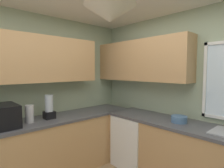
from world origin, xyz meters
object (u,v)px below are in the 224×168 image
object	(u,v)px
microwave	(1,116)
blender_appliance	(49,108)
kettle	(30,114)
bowl	(179,119)
dishwasher	(135,140)

from	to	relation	value
microwave	blender_appliance	distance (m)	0.63
kettle	bowl	xyz separation A→B (m)	(1.41, 1.54, -0.08)
dishwasher	blender_appliance	bearing A→B (deg)	-118.39
dishwasher	kettle	distance (m)	1.75
dishwasher	blender_appliance	size ratio (longest dim) A/B	2.39
microwave	dishwasher	bearing A→B (deg)	70.38
bowl	blender_appliance	size ratio (longest dim) A/B	0.60
dishwasher	bowl	distance (m)	0.93
microwave	bowl	size ratio (longest dim) A/B	2.22
bowl	blender_appliance	xyz separation A→B (m)	(-1.43, -1.25, 0.12)
dishwasher	kettle	xyz separation A→B (m)	(-0.64, -1.51, 0.60)
bowl	blender_appliance	world-z (taller)	blender_appliance
blender_appliance	dishwasher	bearing A→B (deg)	61.61
blender_appliance	kettle	bearing A→B (deg)	-86.08
kettle	blender_appliance	bearing A→B (deg)	93.92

